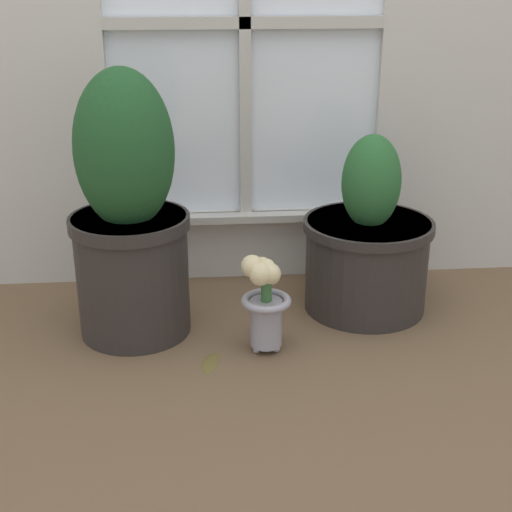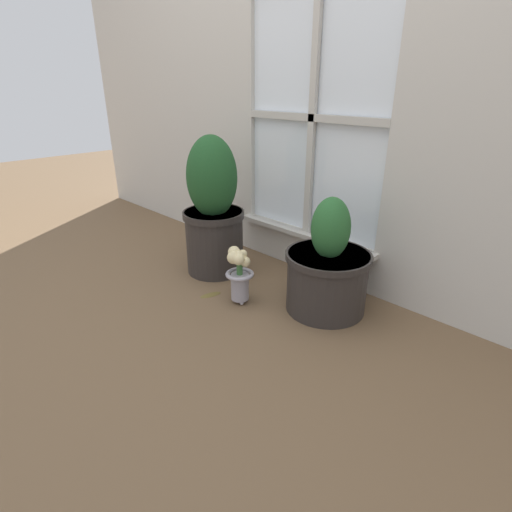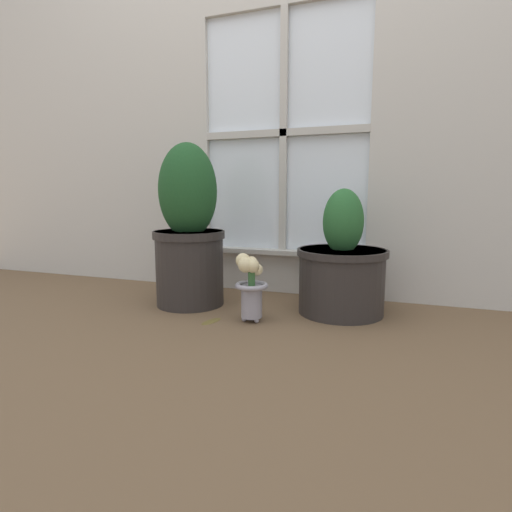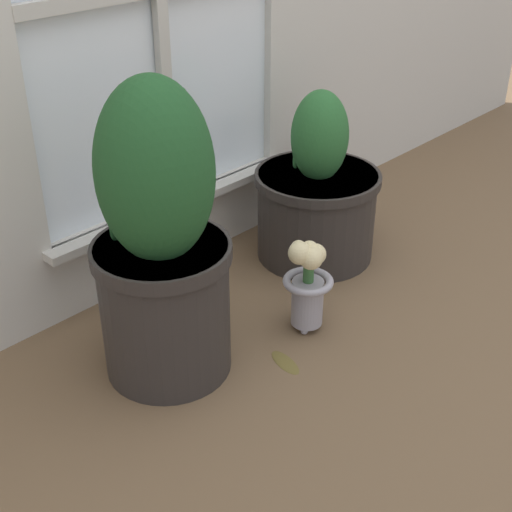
% 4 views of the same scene
% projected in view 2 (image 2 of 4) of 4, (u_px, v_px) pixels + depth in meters
% --- Properties ---
extents(ground_plane, '(10.00, 10.00, 0.00)m').
position_uv_depth(ground_plane, '(219.00, 309.00, 1.89)').
color(ground_plane, brown).
extents(wall_with_window, '(4.40, 0.10, 2.50)m').
position_uv_depth(wall_with_window, '(320.00, 14.00, 1.81)').
color(wall_with_window, beige).
rests_on(wall_with_window, ground_plane).
extents(potted_plant_left, '(0.33, 0.33, 0.75)m').
position_uv_depth(potted_plant_left, '(214.00, 212.00, 2.15)').
color(potted_plant_left, '#2D2826').
rests_on(potted_plant_left, ground_plane).
extents(potted_plant_right, '(0.39, 0.39, 0.54)m').
position_uv_depth(potted_plant_right, '(327.00, 271.00, 1.82)').
color(potted_plant_right, '#2D2826').
rests_on(potted_plant_right, ground_plane).
extents(flower_vase, '(0.14, 0.14, 0.28)m').
position_uv_depth(flower_vase, '(239.00, 273.00, 1.89)').
color(flower_vase, '#99939E').
rests_on(flower_vase, ground_plane).
extents(fallen_leaf, '(0.07, 0.12, 0.01)m').
position_uv_depth(fallen_leaf, '(211.00, 294.00, 2.01)').
color(fallen_leaf, brown).
rests_on(fallen_leaf, ground_plane).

